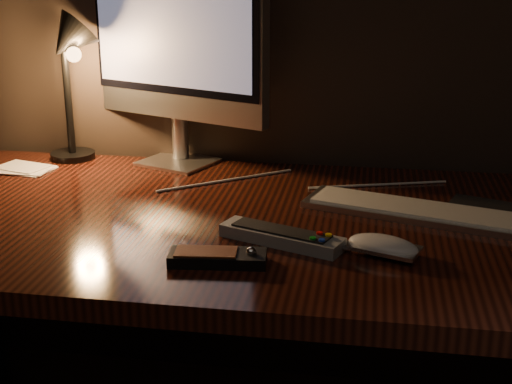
% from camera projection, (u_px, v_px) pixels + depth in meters
% --- Properties ---
extents(desk, '(1.60, 0.75, 0.75)m').
position_uv_depth(desk, '(236.00, 262.00, 1.47)').
color(desk, '#3C160D').
rests_on(desk, ground).
extents(monitor, '(0.47, 0.21, 0.51)m').
position_uv_depth(monitor, '(173.00, 34.00, 1.61)').
color(monitor, silver).
rests_on(monitor, desk).
extents(keyboard, '(0.45, 0.24, 0.02)m').
position_uv_depth(keyboard, '(417.00, 211.00, 1.37)').
color(keyboard, silver).
rests_on(keyboard, desk).
extents(mousepad, '(0.30, 0.27, 0.00)m').
position_uv_depth(mousepad, '(508.00, 219.00, 1.34)').
color(mousepad, black).
rests_on(mousepad, desk).
extents(mouse, '(0.13, 0.10, 0.02)m').
position_uv_depth(mouse, '(383.00, 248.00, 1.18)').
color(mouse, white).
rests_on(mouse, desk).
extents(media_remote, '(0.16, 0.07, 0.03)m').
position_uv_depth(media_remote, '(218.00, 257.00, 1.15)').
color(media_remote, black).
rests_on(media_remote, desk).
extents(tv_remote, '(0.23, 0.13, 0.03)m').
position_uv_depth(tv_remote, '(281.00, 236.00, 1.23)').
color(tv_remote, gray).
rests_on(tv_remote, desk).
extents(papers, '(0.15, 0.11, 0.01)m').
position_uv_depth(papers, '(22.00, 169.00, 1.65)').
color(papers, white).
rests_on(papers, desk).
extents(desk_lamp, '(0.18, 0.19, 0.36)m').
position_uv_depth(desk_lamp, '(69.00, 61.00, 1.64)').
color(desk_lamp, black).
rests_on(desk_lamp, desk).
extents(cable, '(0.58, 0.28, 0.01)m').
position_uv_depth(cable, '(301.00, 184.00, 1.54)').
color(cable, white).
rests_on(cable, desk).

